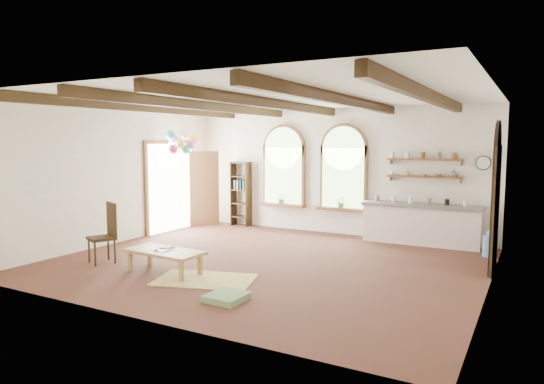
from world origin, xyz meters
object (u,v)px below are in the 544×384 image
Objects in this scene: balloon_cluster at (181,143)px; kitchen_counter at (421,224)px; side_chair at (103,246)px; coffee_table at (164,253)px.

kitchen_counter is at bearing 15.73° from balloon_cluster.
balloon_cluster reaches higher than kitchen_counter.
side_chair is 3.79m from balloon_cluster.
kitchen_counter is 5.94m from coffee_table.
coffee_table is 1.56m from side_chair.
kitchen_counter is at bearing 53.55° from coffee_table.
balloon_cluster is at bearing 101.06° from side_chair.
balloon_cluster is at bearing 124.53° from coffee_table.
balloon_cluster reaches higher than coffee_table.
kitchen_counter is 1.77× the size of coffee_table.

